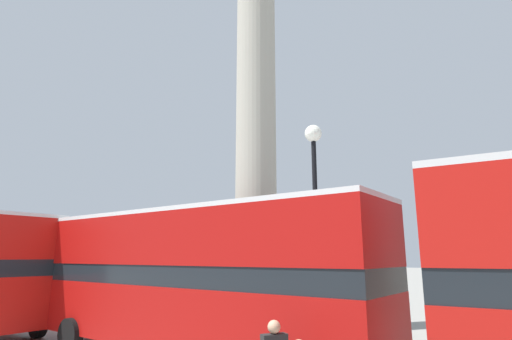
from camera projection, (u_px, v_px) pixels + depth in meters
name	position (u px, v px, depth m)	size (l,w,h in m)	color
ground_plane	(256.00, 336.00, 14.84)	(200.00, 200.00, 0.00)	gray
monument_column	(256.00, 163.00, 16.25)	(6.31, 6.31, 24.53)	#A39E8E
bus_c	(193.00, 276.00, 11.52)	(11.53, 3.46, 4.22)	#A80F0C
street_lamp	(316.00, 208.00, 11.41)	(0.51, 0.51, 6.73)	black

